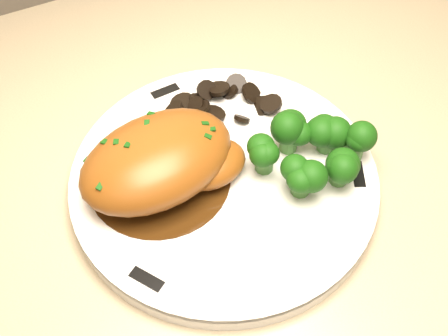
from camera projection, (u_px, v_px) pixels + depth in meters
name	position (u px, v px, depth m)	size (l,w,h in m)	color
plate	(224.00, 180.00, 0.55)	(0.30, 0.30, 0.02)	silver
rim_accent_0	(165.00, 91.00, 0.61)	(0.03, 0.01, 0.00)	black
rim_accent_1	(147.00, 279.00, 0.47)	(0.03, 0.01, 0.00)	black
rim_accent_2	(358.00, 174.00, 0.54)	(0.03, 0.01, 0.00)	black
gravy_pool	(160.00, 179.00, 0.54)	(0.14, 0.14, 0.00)	#321B09
chicken_breast	(163.00, 161.00, 0.52)	(0.17, 0.12, 0.06)	brown
mushroom_pile	(222.00, 110.00, 0.59)	(0.10, 0.07, 0.03)	black
broccoli_florets	(314.00, 150.00, 0.53)	(0.11, 0.08, 0.04)	#417732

